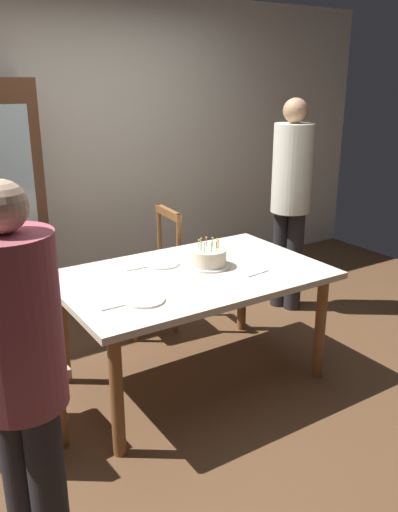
# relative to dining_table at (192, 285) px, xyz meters

# --- Properties ---
(ground) EXTENTS (6.40, 6.40, 0.00)m
(ground) POSITION_rel_dining_table_xyz_m (0.00, 0.00, -0.67)
(ground) COLOR brown
(back_wall) EXTENTS (6.40, 0.10, 2.60)m
(back_wall) POSITION_rel_dining_table_xyz_m (0.00, 1.85, 0.63)
(back_wall) COLOR silver
(back_wall) RESTS_ON ground
(dining_table) EXTENTS (1.64, 1.04, 0.75)m
(dining_table) POSITION_rel_dining_table_xyz_m (0.00, 0.00, 0.00)
(dining_table) COLOR beige
(dining_table) RESTS_ON ground
(birthday_cake) EXTENTS (0.28, 0.28, 0.18)m
(birthday_cake) POSITION_rel_dining_table_xyz_m (0.15, 0.04, 0.14)
(birthday_cake) COLOR silver
(birthday_cake) RESTS_ON dining_table
(plate_near_celebrant) EXTENTS (0.22, 0.22, 0.01)m
(plate_near_celebrant) POSITION_rel_dining_table_xyz_m (-0.45, -0.23, 0.09)
(plate_near_celebrant) COLOR white
(plate_near_celebrant) RESTS_ON dining_table
(plate_far_side) EXTENTS (0.22, 0.22, 0.01)m
(plate_far_side) POSITION_rel_dining_table_xyz_m (-0.08, 0.23, 0.09)
(plate_far_side) COLOR white
(plate_far_side) RESTS_ON dining_table
(fork_near_celebrant) EXTENTS (0.18, 0.02, 0.01)m
(fork_near_celebrant) POSITION_rel_dining_table_xyz_m (-0.61, -0.23, 0.09)
(fork_near_celebrant) COLOR silver
(fork_near_celebrant) RESTS_ON dining_table
(fork_far_side) EXTENTS (0.18, 0.02, 0.01)m
(fork_far_side) POSITION_rel_dining_table_xyz_m (-0.24, 0.24, 0.09)
(fork_far_side) COLOR silver
(fork_far_side) RESTS_ON dining_table
(fork_near_guest) EXTENTS (0.18, 0.04, 0.01)m
(fork_near_guest) POSITION_rel_dining_table_xyz_m (0.33, -0.24, 0.09)
(fork_near_guest) COLOR silver
(fork_near_guest) RESTS_ON dining_table
(chair_spindle_back) EXTENTS (0.48, 0.48, 0.95)m
(chair_spindle_back) POSITION_rel_dining_table_xyz_m (0.13, 0.84, -0.21)
(chair_spindle_back) COLOR beige
(chair_spindle_back) RESTS_ON ground
(person_celebrant) EXTENTS (0.32, 0.32, 1.59)m
(person_celebrant) POSITION_rel_dining_table_xyz_m (-1.26, -0.87, 0.24)
(person_celebrant) COLOR #262328
(person_celebrant) RESTS_ON ground
(person_guest) EXTENTS (0.32, 0.32, 1.75)m
(person_guest) POSITION_rel_dining_table_xyz_m (1.31, 0.57, 0.34)
(person_guest) COLOR #262328
(person_guest) RESTS_ON ground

